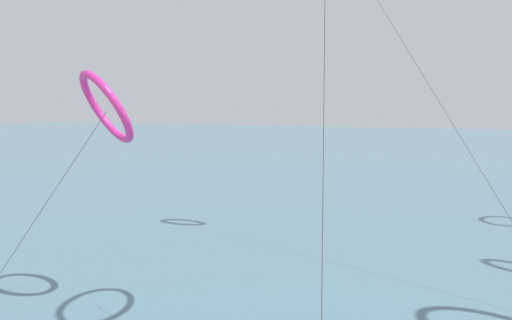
% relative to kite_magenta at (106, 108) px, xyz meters
% --- Properties ---
extents(sea_water, '(400.00, 200.00, 0.08)m').
position_rel_kite_magenta_xyz_m(sea_water, '(5.27, 89.47, -9.00)').
color(sea_water, slate).
rests_on(sea_water, ground).
extents(kite_magenta, '(8.42, 3.76, 10.70)m').
position_rel_kite_magenta_xyz_m(kite_magenta, '(0.00, 0.00, 0.00)').
color(kite_magenta, '#CC288E').
rests_on(kite_magenta, ground).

